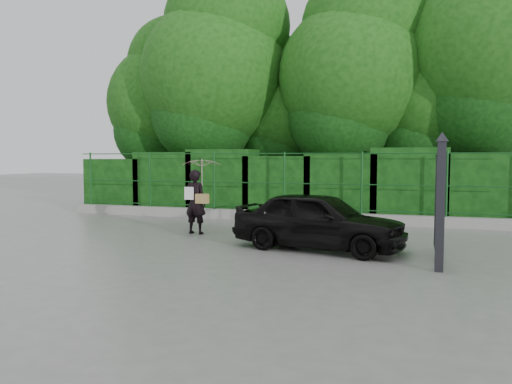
% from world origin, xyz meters
% --- Properties ---
extents(ground, '(80.00, 80.00, 0.00)m').
position_xyz_m(ground, '(0.00, 0.00, 0.00)').
color(ground, gray).
extents(kerb, '(14.00, 0.25, 0.30)m').
position_xyz_m(kerb, '(0.00, 4.50, 0.15)').
color(kerb, '#9E9E99').
rests_on(kerb, ground).
extents(fence, '(14.13, 0.06, 1.80)m').
position_xyz_m(fence, '(0.22, 4.50, 1.20)').
color(fence, '#124519').
rests_on(fence, kerb).
extents(hedge, '(14.20, 1.20, 2.22)m').
position_xyz_m(hedge, '(0.08, 5.50, 1.03)').
color(hedge, black).
rests_on(hedge, ground).
extents(trees, '(17.10, 6.15, 8.08)m').
position_xyz_m(trees, '(1.14, 7.74, 4.62)').
color(trees, black).
rests_on(trees, ground).
extents(gate, '(0.22, 2.33, 2.36)m').
position_xyz_m(gate, '(4.60, -0.72, 1.19)').
color(gate, '#24242A').
rests_on(gate, ground).
extents(woman, '(0.99, 1.01, 1.92)m').
position_xyz_m(woman, '(-0.99, 1.40, 1.27)').
color(woman, black).
rests_on(woman, ground).
extents(car, '(3.83, 2.15, 1.23)m').
position_xyz_m(car, '(2.27, 0.18, 0.62)').
color(car, black).
rests_on(car, ground).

